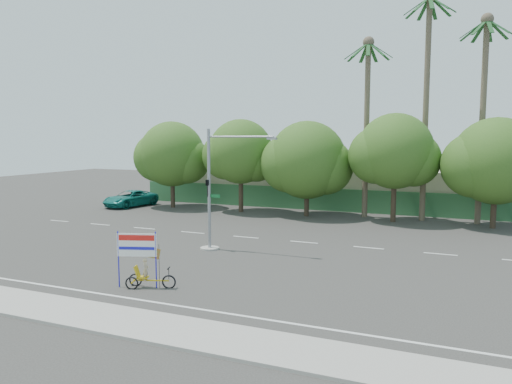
% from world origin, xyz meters
% --- Properties ---
extents(ground, '(120.00, 120.00, 0.00)m').
position_xyz_m(ground, '(0.00, 0.00, 0.00)').
color(ground, '#33302D').
rests_on(ground, ground).
extents(sidewalk_near, '(50.00, 2.40, 0.12)m').
position_xyz_m(sidewalk_near, '(0.00, -7.50, 0.06)').
color(sidewalk_near, gray).
rests_on(sidewalk_near, ground).
extents(fence, '(38.00, 0.08, 2.00)m').
position_xyz_m(fence, '(0.00, 21.50, 1.00)').
color(fence, '#336B3D').
rests_on(fence, ground).
extents(building_left, '(12.00, 8.00, 4.00)m').
position_xyz_m(building_left, '(-10.00, 26.00, 2.00)').
color(building_left, beige).
rests_on(building_left, ground).
extents(building_right, '(14.00, 8.00, 3.60)m').
position_xyz_m(building_right, '(8.00, 26.00, 1.80)').
color(building_right, beige).
rests_on(building_right, ground).
extents(tree_far_left, '(7.14, 6.00, 7.96)m').
position_xyz_m(tree_far_left, '(-14.05, 18.00, 4.76)').
color(tree_far_left, '#473828').
rests_on(tree_far_left, ground).
extents(tree_left, '(6.66, 5.60, 8.07)m').
position_xyz_m(tree_left, '(-7.05, 18.00, 5.06)').
color(tree_left, '#473828').
rests_on(tree_left, ground).
extents(tree_center, '(7.62, 6.40, 7.85)m').
position_xyz_m(tree_center, '(-1.05, 18.00, 4.47)').
color(tree_center, '#473828').
rests_on(tree_center, ground).
extents(tree_right, '(6.90, 5.80, 8.36)m').
position_xyz_m(tree_right, '(5.95, 18.00, 5.24)').
color(tree_right, '#473828').
rests_on(tree_right, ground).
extents(tree_far_right, '(7.38, 6.20, 7.94)m').
position_xyz_m(tree_far_right, '(12.95, 18.00, 4.64)').
color(tree_far_right, '#473828').
rests_on(tree_far_right, ground).
extents(palm_tall, '(3.73, 3.79, 17.45)m').
position_xyz_m(palm_tall, '(8.00, 19.50, 10.46)').
color(palm_tall, '#70604C').
rests_on(palm_tall, ground).
extents(palm_mid, '(3.73, 3.79, 15.45)m').
position_xyz_m(palm_mid, '(12.00, 19.50, 9.40)').
color(palm_mid, '#70604C').
rests_on(palm_mid, ground).
extents(palm_short, '(3.73, 3.79, 14.45)m').
position_xyz_m(palm_short, '(3.50, 19.50, 8.86)').
color(palm_short, '#70604C').
rests_on(palm_short, ground).
extents(traffic_signal, '(4.72, 1.10, 7.00)m').
position_xyz_m(traffic_signal, '(-2.20, 3.98, 2.92)').
color(traffic_signal, gray).
rests_on(traffic_signal, ground).
extents(trike_billboard, '(2.45, 1.08, 2.52)m').
position_xyz_m(trike_billboard, '(-1.56, -3.76, 1.01)').
color(trike_billboard, black).
rests_on(trike_billboard, ground).
extents(pickup_truck, '(3.49, 5.80, 1.51)m').
position_xyz_m(pickup_truck, '(-17.99, 16.90, 0.75)').
color(pickup_truck, '#107367').
rests_on(pickup_truck, ground).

